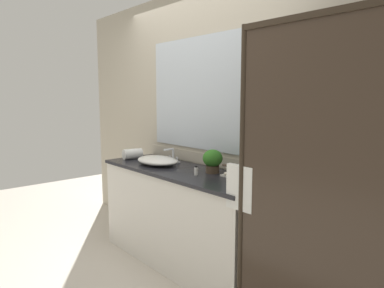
% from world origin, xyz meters
% --- Properties ---
extents(ground_plane, '(8.00, 8.00, 0.00)m').
position_xyz_m(ground_plane, '(0.00, 0.00, 0.00)').
color(ground_plane, beige).
extents(wall_back_with_mirror, '(4.40, 0.06, 2.60)m').
position_xyz_m(wall_back_with_mirror, '(0.00, 0.34, 1.31)').
color(wall_back_with_mirror, '#B2A893').
rests_on(wall_back_with_mirror, ground_plane).
extents(vanity_cabinet, '(1.80, 0.58, 0.90)m').
position_xyz_m(vanity_cabinet, '(0.00, 0.01, 0.45)').
color(vanity_cabinet, silver).
rests_on(vanity_cabinet, ground_plane).
extents(shower_enclosure, '(1.20, 0.59, 2.00)m').
position_xyz_m(shower_enclosure, '(1.28, -0.19, 1.03)').
color(shower_enclosure, '#2D2319').
rests_on(shower_enclosure, ground_plane).
extents(sink_basin, '(0.48, 0.33, 0.08)m').
position_xyz_m(sink_basin, '(-0.34, -0.02, 0.94)').
color(sink_basin, white).
rests_on(sink_basin, vanity_cabinet).
extents(faucet, '(0.17, 0.14, 0.14)m').
position_xyz_m(faucet, '(-0.34, 0.17, 0.95)').
color(faucet, silver).
rests_on(faucet, vanity_cabinet).
extents(potted_plant, '(0.17, 0.17, 0.21)m').
position_xyz_m(potted_plant, '(0.29, 0.12, 1.01)').
color(potted_plant, '#473828').
rests_on(potted_plant, vanity_cabinet).
extents(soap_dish, '(0.10, 0.07, 0.04)m').
position_xyz_m(soap_dish, '(0.47, 0.11, 0.91)').
color(soap_dish, silver).
rests_on(soap_dish, vanity_cabinet).
extents(amenity_bottle_lotion, '(0.03, 0.03, 0.08)m').
position_xyz_m(amenity_bottle_lotion, '(0.58, 0.04, 0.94)').
color(amenity_bottle_lotion, '#4C7056').
rests_on(amenity_bottle_lotion, vanity_cabinet).
extents(amenity_bottle_conditioner, '(0.03, 0.03, 0.08)m').
position_xyz_m(amenity_bottle_conditioner, '(0.26, -0.05, 0.94)').
color(amenity_bottle_conditioner, white).
rests_on(amenity_bottle_conditioner, vanity_cabinet).
extents(rolled_towel_near_edge, '(0.14, 0.21, 0.11)m').
position_xyz_m(rolled_towel_near_edge, '(-0.76, -0.04, 0.95)').
color(rolled_towel_near_edge, white).
rests_on(rolled_towel_near_edge, vanity_cabinet).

